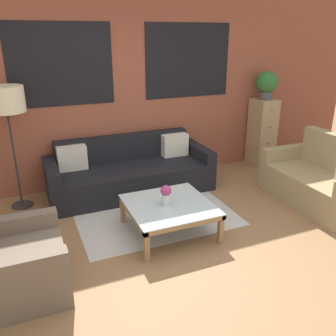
# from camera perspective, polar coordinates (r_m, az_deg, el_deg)

# --- Properties ---
(ground_plane) EXTENTS (16.00, 16.00, 0.00)m
(ground_plane) POSITION_cam_1_polar(r_m,az_deg,el_deg) (3.84, 5.72, -14.30)
(ground_plane) COLOR #8E6642
(wall_back_brick) EXTENTS (8.40, 0.09, 2.80)m
(wall_back_brick) POSITION_cam_1_polar(r_m,az_deg,el_deg) (5.46, -6.25, 12.35)
(wall_back_brick) COLOR brown
(wall_back_brick) RESTS_ON ground_plane
(rug) EXTENTS (1.97, 1.64, 0.00)m
(rug) POSITION_cam_1_polar(r_m,az_deg,el_deg) (4.74, -2.61, -6.83)
(rug) COLOR #BCB7B2
(rug) RESTS_ON ground_plane
(couch_dark) EXTENTS (2.35, 0.88, 0.78)m
(couch_dark) POSITION_cam_1_polar(r_m,az_deg,el_deg) (5.25, -6.10, -0.83)
(couch_dark) COLOR black
(couch_dark) RESTS_ON ground_plane
(settee_vintage) EXTENTS (0.80, 1.49, 0.92)m
(settee_vintage) POSITION_cam_1_polar(r_m,az_deg,el_deg) (5.26, 23.30, -2.05)
(settee_vintage) COLOR #99845B
(settee_vintage) RESTS_ON ground_plane
(armchair_corner) EXTENTS (0.80, 0.89, 0.84)m
(armchair_corner) POSITION_cam_1_polar(r_m,az_deg,el_deg) (3.55, -23.46, -13.97)
(armchair_corner) COLOR #6B5B4C
(armchair_corner) RESTS_ON ground_plane
(coffee_table) EXTENTS (0.95, 0.95, 0.37)m
(coffee_table) POSITION_cam_1_polar(r_m,az_deg,el_deg) (4.12, 0.18, -6.43)
(coffee_table) COLOR silver
(coffee_table) RESTS_ON ground_plane
(floor_lamp) EXTENTS (0.46, 0.46, 1.61)m
(floor_lamp) POSITION_cam_1_polar(r_m,az_deg,el_deg) (4.84, -24.59, 9.50)
(floor_lamp) COLOR #2D2D2D
(floor_lamp) RESTS_ON ground_plane
(drawer_cabinet) EXTENTS (0.36, 0.42, 1.16)m
(drawer_cabinet) POSITION_cam_1_polar(r_m,az_deg,el_deg) (6.43, 14.81, 5.53)
(drawer_cabinet) COLOR tan
(drawer_cabinet) RESTS_ON ground_plane
(potted_plant) EXTENTS (0.36, 0.36, 0.46)m
(potted_plant) POSITION_cam_1_polar(r_m,az_deg,el_deg) (6.27, 15.53, 12.90)
(potted_plant) COLOR #47474C
(potted_plant) RESTS_ON drawer_cabinet
(flower_vase) EXTENTS (0.12, 0.12, 0.23)m
(flower_vase) POSITION_cam_1_polar(r_m,az_deg,el_deg) (4.03, -0.34, -4.09)
(flower_vase) COLOR silver
(flower_vase) RESTS_ON coffee_table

